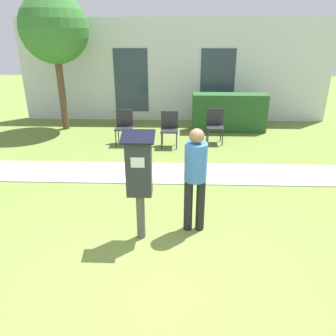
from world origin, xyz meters
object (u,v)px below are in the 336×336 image
object	(u,v)px
parking_meter	(139,173)
person_standing	(195,173)
outdoor_chair_right	(215,123)
outdoor_chair_middle	(169,126)
outdoor_chair_left	(124,124)

from	to	relation	value
parking_meter	person_standing	size ratio (longest dim) A/B	1.01
person_standing	outdoor_chair_right	distance (m)	4.34
outdoor_chair_middle	outdoor_chair_right	distance (m)	1.25
outdoor_chair_left	outdoor_chair_middle	size ratio (longest dim) A/B	1.00
outdoor_chair_right	person_standing	bearing A→B (deg)	-85.08
outdoor_chair_left	person_standing	bearing A→B (deg)	-50.40
person_standing	outdoor_chair_right	world-z (taller)	person_standing
outdoor_chair_left	parking_meter	bearing A→B (deg)	-60.89
person_standing	outdoor_chair_left	xyz separation A→B (m)	(-1.70, 4.08, -0.40)
parking_meter	person_standing	world-z (taller)	parking_meter
outdoor_chair_left	outdoor_chair_middle	world-z (taller)	same
parking_meter	outdoor_chair_right	xyz separation A→B (m)	(1.47, 4.51, -0.49)
person_standing	outdoor_chair_middle	xyz separation A→B (m)	(-0.50, 3.92, -0.40)
parking_meter	outdoor_chair_middle	size ratio (longest dim) A/B	1.77
parking_meter	outdoor_chair_left	xyz separation A→B (m)	(-0.93, 4.33, -0.49)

